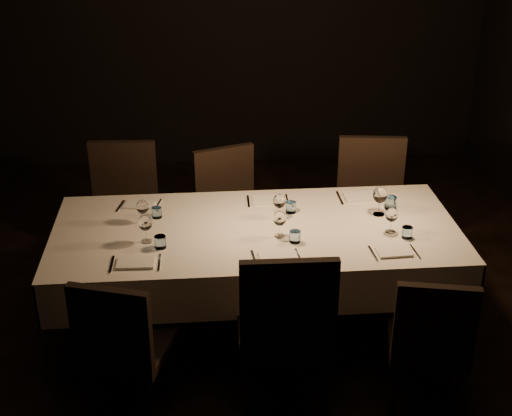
{
  "coord_description": "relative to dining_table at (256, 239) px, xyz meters",
  "views": [
    {
      "loc": [
        -0.33,
        -3.91,
        2.81
      ],
      "look_at": [
        0.0,
        0.0,
        0.9
      ],
      "focal_mm": 50.0,
      "sensor_mm": 36.0,
      "label": 1
    }
  ],
  "objects": [
    {
      "name": "room",
      "position": [
        0.0,
        0.0,
        0.81
      ],
      "size": [
        5.01,
        6.01,
        3.01
      ],
      "color": "black",
      "rests_on": "ground"
    },
    {
      "name": "dining_table",
      "position": [
        0.0,
        0.0,
        0.0
      ],
      "size": [
        2.52,
        1.12,
        0.76
      ],
      "color": "black",
      "rests_on": "ground"
    },
    {
      "name": "chair_near_left",
      "position": [
        -0.78,
        -0.77,
        -0.18
      ],
      "size": [
        0.55,
        0.55,
        0.91
      ],
      "rotation": [
        0.0,
        0.0,
        2.83
      ],
      "color": "black",
      "rests_on": "ground"
    },
    {
      "name": "place_setting_near_left",
      "position": [
        -0.66,
        -0.22,
        0.14
      ],
      "size": [
        0.31,
        0.4,
        0.17
      ],
      "rotation": [
        0.0,
        0.0,
        -0.02
      ],
      "color": "silver",
      "rests_on": "dining_table"
    },
    {
      "name": "chair_near_center",
      "position": [
        0.09,
        -0.77,
        -0.12
      ],
      "size": [
        0.51,
        0.51,
        1.05
      ],
      "rotation": [
        0.0,
        0.0,
        3.12
      ],
      "color": "black",
      "rests_on": "ground"
    },
    {
      "name": "place_setting_near_center",
      "position": [
        0.14,
        -0.22,
        0.14
      ],
      "size": [
        0.31,
        0.39,
        0.17
      ],
      "rotation": [
        0.0,
        0.0,
        0.08
      ],
      "color": "silver",
      "rests_on": "dining_table"
    },
    {
      "name": "chair_near_right",
      "position": [
        0.87,
        -0.85,
        -0.19
      ],
      "size": [
        0.5,
        0.5,
        0.88
      ],
      "rotation": [
        0.0,
        0.0,
        2.93
      ],
      "color": "black",
      "rests_on": "ground"
    },
    {
      "name": "place_setting_near_right",
      "position": [
        0.82,
        -0.22,
        0.14
      ],
      "size": [
        0.29,
        0.39,
        0.16
      ],
      "rotation": [
        0.0,
        0.0,
        0.07
      ],
      "color": "silver",
      "rests_on": "dining_table"
    },
    {
      "name": "chair_far_left",
      "position": [
        -0.9,
        0.85,
        -0.14
      ],
      "size": [
        0.5,
        0.5,
        1.0
      ],
      "rotation": [
        0.0,
        0.0,
        -0.05
      ],
      "color": "black",
      "rests_on": "ground"
    },
    {
      "name": "place_setting_far_left",
      "position": [
        -0.69,
        0.22,
        0.14
      ],
      "size": [
        0.31,
        0.39,
        0.16
      ],
      "rotation": [
        0.0,
        0.0,
        -0.2
      ],
      "color": "silver",
      "rests_on": "dining_table"
    },
    {
      "name": "chair_far_center",
      "position": [
        -0.12,
        0.78,
        -0.16
      ],
      "size": [
        0.59,
        0.59,
        0.96
      ],
      "rotation": [
        0.0,
        0.0,
        0.34
      ],
      "color": "black",
      "rests_on": "ground"
    },
    {
      "name": "place_setting_far_center",
      "position": [
        0.16,
        0.22,
        0.14
      ],
      "size": [
        0.31,
        0.4,
        0.17
      ],
      "rotation": [
        0.0,
        0.0,
        -0.03
      ],
      "color": "silver",
      "rests_on": "dining_table"
    },
    {
      "name": "chair_far_right",
      "position": [
        0.91,
        0.73,
        -0.13
      ],
      "size": [
        0.54,
        0.54,
        1.02
      ],
      "rotation": [
        0.0,
        0.0,
        -0.12
      ],
      "color": "black",
      "rests_on": "ground"
    },
    {
      "name": "place_setting_far_right",
      "position": [
        0.81,
        0.22,
        0.15
      ],
      "size": [
        0.35,
        0.41,
        0.19
      ],
      "rotation": [
        0.0,
        0.0,
        0.01
      ],
      "color": "silver",
      "rests_on": "dining_table"
    }
  ]
}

